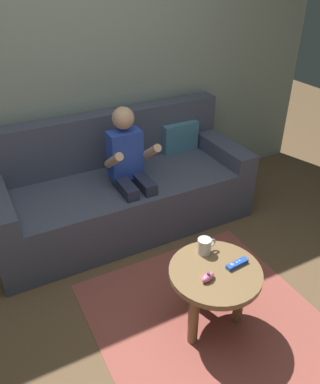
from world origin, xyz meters
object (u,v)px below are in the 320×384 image
at_px(coffee_table, 214,281).
at_px(coffee_mug, 205,246).
at_px(game_remote_blue_near_edge, 237,264).
at_px(person_seated_on_couch, 131,168).
at_px(nunchuk_pink, 208,277).
at_px(couch, 121,190).

xyz_separation_m(coffee_table, coffee_mug, (0.03, 0.15, 0.14)).
bearing_deg(game_remote_blue_near_edge, person_seated_on_couch, 98.21).
bearing_deg(game_remote_blue_near_edge, coffee_table, 166.28).
bearing_deg(coffee_table, nunchuk_pink, -148.65).
xyz_separation_m(person_seated_on_couch, coffee_mug, (0.06, -0.91, -0.09)).
height_order(couch, person_seated_on_couch, person_seated_on_couch).
bearing_deg(person_seated_on_couch, coffee_mug, -86.33).
xyz_separation_m(couch, person_seated_on_couch, (0.01, -0.19, 0.28)).
bearing_deg(coffee_table, couch, 92.02).
height_order(person_seated_on_couch, nunchuk_pink, person_seated_on_couch).
bearing_deg(coffee_mug, couch, 93.73).
xyz_separation_m(person_seated_on_couch, coffee_table, (0.03, -1.06, -0.23)).
relative_size(couch, coffee_table, 3.91).
bearing_deg(coffee_mug, game_remote_blue_near_edge, -61.25).
xyz_separation_m(couch, nunchuk_pink, (-0.04, -1.30, 0.16)).
bearing_deg(nunchuk_pink, coffee_mug, 61.50).
distance_m(game_remote_blue_near_edge, nunchuk_pink, 0.21).
relative_size(game_remote_blue_near_edge, nunchuk_pink, 1.45).
bearing_deg(nunchuk_pink, person_seated_on_couch, 87.45).
relative_size(couch, nunchuk_pink, 20.56).
height_order(couch, nunchuk_pink, couch).
relative_size(coffee_table, nunchuk_pink, 5.26).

